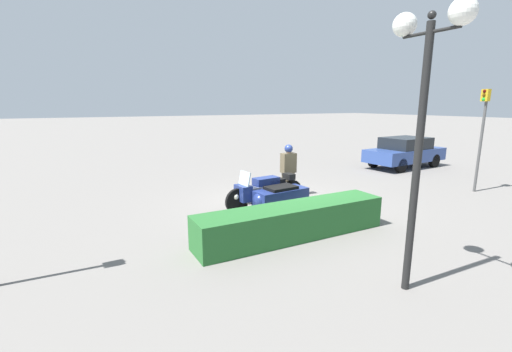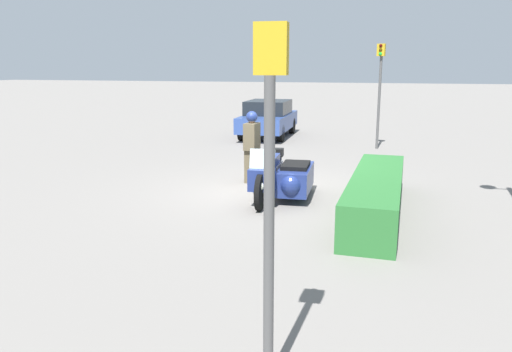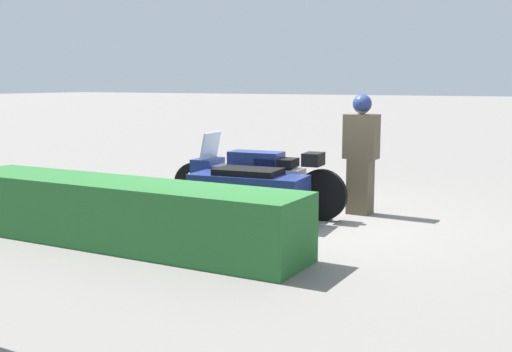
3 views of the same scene
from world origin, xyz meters
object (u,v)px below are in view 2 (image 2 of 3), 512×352
police_motorcycle (283,177)px  parked_car_background (268,118)px  traffic_light_far (380,81)px  hedge_bush_curbside (376,195)px  traffic_light_near (270,156)px  officer_rider (252,145)px

police_motorcycle → parked_car_background: 9.68m
police_motorcycle → parked_car_background: bearing=-167.8°
police_motorcycle → traffic_light_far: traffic_light_far is taller
hedge_bush_curbside → parked_car_background: 10.98m
police_motorcycle → traffic_light_near: size_ratio=0.87×
traffic_light_far → traffic_light_near: bearing=12.5°
hedge_bush_curbside → traffic_light_near: size_ratio=1.51×
traffic_light_near → parked_car_background: 16.13m
officer_rider → hedge_bush_curbside: size_ratio=0.37×
traffic_light_near → police_motorcycle: bearing=7.2°
officer_rider → traffic_light_far: (-6.14, 2.58, 1.38)m
officer_rider → police_motorcycle: bearing=131.7°
police_motorcycle → traffic_light_far: 7.79m
traffic_light_far → hedge_bush_curbside: bearing=16.2°
police_motorcycle → traffic_light_near: traffic_light_near is taller
hedge_bush_curbside → police_motorcycle: bearing=-106.8°
traffic_light_far → parked_car_background: size_ratio=0.83×
hedge_bush_curbside → traffic_light_far: (-8.03, -0.49, 1.92)m
traffic_light_near → traffic_light_far: size_ratio=0.88×
traffic_light_near → traffic_light_far: 13.68m
parked_car_background → officer_rider: bearing=-170.7°
police_motorcycle → hedge_bush_curbside: (0.60, 1.97, -0.10)m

